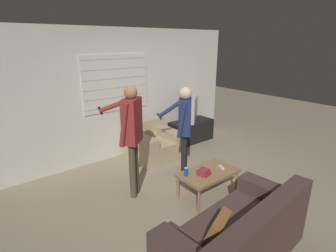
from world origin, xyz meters
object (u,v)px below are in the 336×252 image
(couch_blue, at_px, (239,238))
(tv, at_px, (192,109))
(soda_can, at_px, (186,172))
(spare_remote, at_px, (221,167))
(person_left_standing, at_px, (131,129))
(person_right_standing, at_px, (184,122))
(coffee_table, at_px, (208,174))
(armchair_beige, at_px, (153,144))
(book_stack, at_px, (204,172))

(couch_blue, height_order, tv, tv)
(soda_can, distance_m, spare_remote, 0.62)
(person_left_standing, height_order, soda_can, person_left_standing)
(person_right_standing, xyz_separation_m, spare_remote, (0.10, -0.76, -0.56))
(couch_blue, distance_m, coffee_table, 1.26)
(armchair_beige, bearing_deg, tv, -169.55)
(couch_blue, height_order, armchair_beige, couch_blue)
(soda_can, bearing_deg, couch_blue, -105.24)
(couch_blue, xyz_separation_m, coffee_table, (0.66, 1.07, 0.07))
(person_right_standing, height_order, soda_can, person_right_standing)
(coffee_table, height_order, person_right_standing, person_right_standing)
(coffee_table, distance_m, soda_can, 0.38)
(couch_blue, height_order, book_stack, couch_blue)
(tv, bearing_deg, person_right_standing, 2.82)
(coffee_table, distance_m, person_left_standing, 1.34)
(couch_blue, bearing_deg, tv, 50.08)
(book_stack, bearing_deg, soda_can, 147.34)
(tv, xyz_separation_m, soda_can, (-1.78, -1.79, -0.30))
(tv, relative_size, book_stack, 3.21)
(couch_blue, xyz_separation_m, book_stack, (0.55, 1.05, 0.16))
(couch_blue, distance_m, spare_remote, 1.40)
(tv, height_order, soda_can, tv)
(couch_blue, height_order, person_right_standing, person_right_standing)
(armchair_beige, xyz_separation_m, book_stack, (-0.30, -1.70, 0.16))
(book_stack, bearing_deg, person_left_standing, 133.47)
(book_stack, bearing_deg, couch_blue, -117.51)
(person_left_standing, relative_size, book_stack, 8.61)
(person_left_standing, distance_m, soda_can, 1.01)
(coffee_table, xyz_separation_m, tv, (1.44, 1.91, 0.40))
(book_stack, relative_size, soda_can, 1.58)
(book_stack, bearing_deg, tv, 50.98)
(couch_blue, relative_size, book_stack, 9.18)
(coffee_table, xyz_separation_m, soda_can, (-0.34, 0.12, 0.11))
(tv, relative_size, spare_remote, 4.71)
(person_left_standing, bearing_deg, couch_blue, -123.47)
(person_right_standing, bearing_deg, soda_can, -174.60)
(tv, xyz_separation_m, spare_remote, (-1.19, -1.94, -0.35))
(tv, height_order, person_left_standing, person_left_standing)
(spare_remote, bearing_deg, coffee_table, -168.03)
(armchair_beige, height_order, soda_can, armchair_beige)
(couch_blue, distance_m, soda_can, 1.25)
(armchair_beige, relative_size, person_left_standing, 0.52)
(armchair_beige, relative_size, spare_remote, 6.55)
(couch_blue, xyz_separation_m, person_right_standing, (0.82, 1.81, 0.69))
(tv, relative_size, person_left_standing, 0.37)
(coffee_table, distance_m, person_right_standing, 0.97)
(tv, bearing_deg, coffee_table, 13.36)
(soda_can, height_order, spare_remote, soda_can)
(armchair_beige, relative_size, person_right_standing, 0.56)
(coffee_table, relative_size, spare_remote, 6.63)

